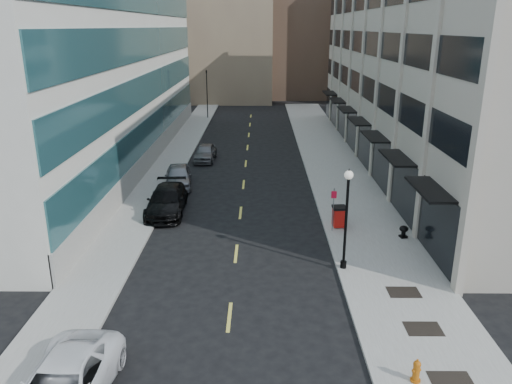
{
  "coord_description": "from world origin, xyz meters",
  "views": [
    {
      "loc": [
        1.24,
        -15.72,
        11.3
      ],
      "look_at": [
        1.03,
        9.22,
        3.0
      ],
      "focal_mm": 35.0,
      "sensor_mm": 36.0,
      "label": 1
    }
  ],
  "objects_px": {
    "trash_bin": "(339,216)",
    "lamppost": "(347,211)",
    "traffic_signal": "(206,73)",
    "car_black_pickup": "(167,201)",
    "urn_planter": "(404,230)",
    "fire_hydrant": "(416,371)",
    "car_grey_sedan": "(205,152)",
    "car_silver_sedan": "(178,176)",
    "sign_post": "(333,204)"
  },
  "relations": [
    {
      "from": "car_silver_sedan",
      "to": "lamppost",
      "type": "bearing_deg",
      "value": -60.9
    },
    {
      "from": "lamppost",
      "to": "sign_post",
      "type": "height_order",
      "value": "lamppost"
    },
    {
      "from": "car_black_pickup",
      "to": "car_grey_sedan",
      "type": "relative_size",
      "value": 1.31
    },
    {
      "from": "traffic_signal",
      "to": "urn_planter",
      "type": "height_order",
      "value": "traffic_signal"
    },
    {
      "from": "traffic_signal",
      "to": "car_grey_sedan",
      "type": "xyz_separation_m",
      "value": [
        1.9,
        -21.0,
        -4.98
      ]
    },
    {
      "from": "car_silver_sedan",
      "to": "trash_bin",
      "type": "relative_size",
      "value": 3.75
    },
    {
      "from": "urn_planter",
      "to": "car_black_pickup",
      "type": "bearing_deg",
      "value": 163.35
    },
    {
      "from": "lamppost",
      "to": "car_silver_sedan",
      "type": "bearing_deg",
      "value": 127.09
    },
    {
      "from": "traffic_signal",
      "to": "urn_planter",
      "type": "distance_m",
      "value": 41.21
    },
    {
      "from": "car_grey_sedan",
      "to": "sign_post",
      "type": "height_order",
      "value": "sign_post"
    },
    {
      "from": "sign_post",
      "to": "traffic_signal",
      "type": "bearing_deg",
      "value": 115.13
    },
    {
      "from": "fire_hydrant",
      "to": "lamppost",
      "type": "distance_m",
      "value": 8.61
    },
    {
      "from": "urn_planter",
      "to": "fire_hydrant",
      "type": "bearing_deg",
      "value": -103.35
    },
    {
      "from": "urn_planter",
      "to": "traffic_signal",
      "type": "bearing_deg",
      "value": 111.09
    },
    {
      "from": "traffic_signal",
      "to": "car_grey_sedan",
      "type": "relative_size",
      "value": 1.62
    },
    {
      "from": "traffic_signal",
      "to": "car_black_pickup",
      "type": "xyz_separation_m",
      "value": [
        0.83,
        -34.0,
        -4.9
      ]
    },
    {
      "from": "car_silver_sedan",
      "to": "trash_bin",
      "type": "xyz_separation_m",
      "value": [
        10.65,
        -8.13,
        0.02
      ]
    },
    {
      "from": "car_black_pickup",
      "to": "car_silver_sedan",
      "type": "relative_size",
      "value": 1.19
    },
    {
      "from": "car_black_pickup",
      "to": "lamppost",
      "type": "bearing_deg",
      "value": -40.35
    },
    {
      "from": "car_black_pickup",
      "to": "sign_post",
      "type": "xyz_separation_m",
      "value": [
        10.06,
        -3.25,
        0.97
      ]
    },
    {
      "from": "traffic_signal",
      "to": "sign_post",
      "type": "relative_size",
      "value": 2.72
    },
    {
      "from": "car_grey_sedan",
      "to": "car_silver_sedan",
      "type": "bearing_deg",
      "value": -97.15
    },
    {
      "from": "traffic_signal",
      "to": "car_grey_sedan",
      "type": "distance_m",
      "value": 21.67
    },
    {
      "from": "traffic_signal",
      "to": "car_silver_sedan",
      "type": "xyz_separation_m",
      "value": [
        0.7,
        -28.48,
        -4.92
      ]
    },
    {
      "from": "trash_bin",
      "to": "car_black_pickup",
      "type": "bearing_deg",
      "value": 160.99
    },
    {
      "from": "sign_post",
      "to": "urn_planter",
      "type": "distance_m",
      "value": 4.11
    },
    {
      "from": "trash_bin",
      "to": "urn_planter",
      "type": "bearing_deg",
      "value": -29.6
    },
    {
      "from": "car_silver_sedan",
      "to": "lamppost",
      "type": "distance_m",
      "value": 16.9
    },
    {
      "from": "car_black_pickup",
      "to": "fire_hydrant",
      "type": "xyz_separation_m",
      "value": [
        11.07,
        -16.0,
        -0.26
      ]
    },
    {
      "from": "traffic_signal",
      "to": "sign_post",
      "type": "xyz_separation_m",
      "value": [
        10.89,
        -37.25,
        -3.93
      ]
    },
    {
      "from": "car_silver_sedan",
      "to": "urn_planter",
      "type": "bearing_deg",
      "value": -42.59
    },
    {
      "from": "trash_bin",
      "to": "urn_planter",
      "type": "height_order",
      "value": "trash_bin"
    },
    {
      "from": "sign_post",
      "to": "car_black_pickup",
      "type": "bearing_deg",
      "value": 170.91
    },
    {
      "from": "trash_bin",
      "to": "lamppost",
      "type": "bearing_deg",
      "value": -101.01
    },
    {
      "from": "car_black_pickup",
      "to": "lamppost",
      "type": "relative_size",
      "value": 1.12
    },
    {
      "from": "trash_bin",
      "to": "lamppost",
      "type": "height_order",
      "value": "lamppost"
    },
    {
      "from": "trash_bin",
      "to": "sign_post",
      "type": "height_order",
      "value": "sign_post"
    },
    {
      "from": "traffic_signal",
      "to": "car_grey_sedan",
      "type": "height_order",
      "value": "traffic_signal"
    },
    {
      "from": "traffic_signal",
      "to": "lamppost",
      "type": "bearing_deg",
      "value": -75.53
    },
    {
      "from": "car_black_pickup",
      "to": "car_silver_sedan",
      "type": "bearing_deg",
      "value": 89.18
    },
    {
      "from": "fire_hydrant",
      "to": "lamppost",
      "type": "relative_size",
      "value": 0.17
    },
    {
      "from": "trash_bin",
      "to": "fire_hydrant",
      "type": "bearing_deg",
      "value": -92.68
    },
    {
      "from": "car_black_pickup",
      "to": "urn_planter",
      "type": "height_order",
      "value": "car_black_pickup"
    },
    {
      "from": "car_silver_sedan",
      "to": "sign_post",
      "type": "bearing_deg",
      "value": -48.71
    },
    {
      "from": "lamppost",
      "to": "car_black_pickup",
      "type": "bearing_deg",
      "value": 141.81
    },
    {
      "from": "car_black_pickup",
      "to": "urn_planter",
      "type": "xyz_separation_m",
      "value": [
        13.88,
        -4.15,
        -0.25
      ]
    },
    {
      "from": "urn_planter",
      "to": "sign_post",
      "type": "bearing_deg",
      "value": 166.79
    },
    {
      "from": "car_black_pickup",
      "to": "fire_hydrant",
      "type": "height_order",
      "value": "car_black_pickup"
    },
    {
      "from": "trash_bin",
      "to": "urn_planter",
      "type": "relative_size",
      "value": 1.83
    },
    {
      "from": "car_silver_sedan",
      "to": "trash_bin",
      "type": "bearing_deg",
      "value": -45.36
    }
  ]
}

